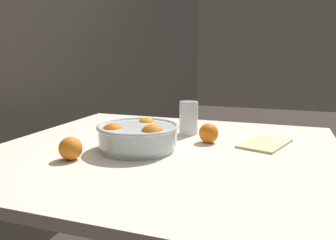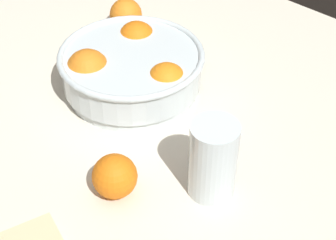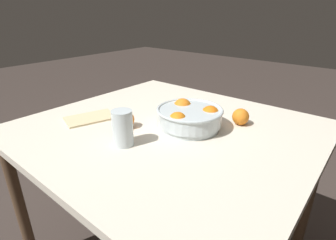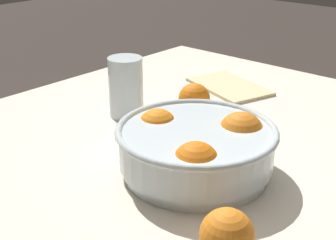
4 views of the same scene
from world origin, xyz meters
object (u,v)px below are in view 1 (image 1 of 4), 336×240
(fruit_bowl, at_px, (138,136))
(juice_glass, at_px, (189,120))
(orange_loose_front, at_px, (209,133))
(orange_loose_near_bowl, at_px, (71,148))

(fruit_bowl, height_order, juice_glass, juice_glass)
(fruit_bowl, height_order, orange_loose_front, fruit_bowl)
(fruit_bowl, bearing_deg, orange_loose_near_bowl, 138.08)
(fruit_bowl, xyz_separation_m, orange_loose_near_bowl, (-0.16, 0.15, -0.01))
(juice_glass, xyz_separation_m, orange_loose_front, (-0.11, -0.10, -0.02))
(orange_loose_near_bowl, distance_m, orange_loose_front, 0.48)
(fruit_bowl, bearing_deg, juice_glass, -19.74)
(orange_loose_near_bowl, bearing_deg, fruit_bowl, -41.92)
(fruit_bowl, xyz_separation_m, juice_glass, (0.27, -0.10, 0.01))
(juice_glass, distance_m, orange_loose_front, 0.15)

